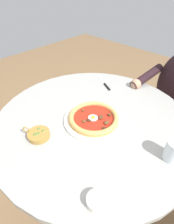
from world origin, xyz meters
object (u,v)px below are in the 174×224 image
at_px(steak_knife, 105,85).
at_px(ramekin_capers, 97,201).
at_px(water_glass, 173,151).
at_px(diner_person, 173,110).
at_px(olive_pan, 38,134).
at_px(pizza_on_plate, 94,118).
at_px(dining_table, 93,134).

height_order(steak_knife, ramekin_capers, ramekin_capers).
height_order(water_glass, ramekin_capers, water_glass).
distance_m(ramekin_capers, diner_person, 1.04).
relative_size(water_glass, diner_person, 0.08).
xyz_separation_m(water_glass, steak_knife, (-0.27, -0.57, -0.04)).
xyz_separation_m(olive_pan, diner_person, (-0.96, 0.30, -0.24)).
bearing_deg(pizza_on_plate, dining_table, -135.20).
distance_m(dining_table, ramekin_capers, 0.46).
bearing_deg(pizza_on_plate, diner_person, 164.55).
bearing_deg(dining_table, pizza_on_plate, 44.80).
bearing_deg(steak_knife, dining_table, 29.31).
bearing_deg(olive_pan, water_glass, 121.99).
bearing_deg(ramekin_capers, dining_table, -136.31).
distance_m(dining_table, water_glass, 0.43).
distance_m(steak_knife, diner_person, 0.58).
relative_size(dining_table, diner_person, 0.91).
xyz_separation_m(dining_table, olive_pan, (0.28, -0.10, 0.13)).
distance_m(water_glass, ramekin_capers, 0.37).
bearing_deg(dining_table, olive_pan, -19.58).
xyz_separation_m(dining_table, water_glass, (-0.04, 0.40, 0.16)).
distance_m(dining_table, diner_person, 0.72).
xyz_separation_m(water_glass, diner_person, (-0.65, -0.20, -0.27)).
distance_m(pizza_on_plate, ramekin_capers, 0.42).
relative_size(dining_table, water_glass, 11.10).
xyz_separation_m(pizza_on_plate, ramekin_capers, (0.30, 0.29, -0.00)).
bearing_deg(water_glass, steak_knife, -115.32).
xyz_separation_m(dining_table, steak_knife, (-0.31, -0.17, 0.12)).
bearing_deg(water_glass, diner_person, -163.24).
relative_size(steak_knife, ramekin_capers, 2.70).
bearing_deg(diner_person, dining_table, -16.70).
height_order(water_glass, olive_pan, water_glass).
relative_size(dining_table, ramekin_capers, 14.60).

